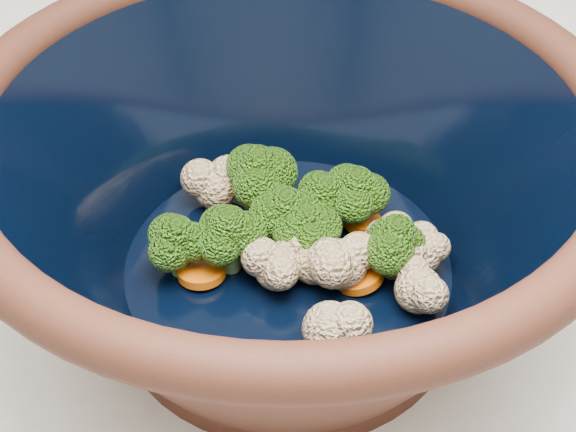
% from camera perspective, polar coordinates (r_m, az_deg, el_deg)
% --- Properties ---
extents(mixing_bowl, '(0.43, 0.43, 0.17)m').
position_cam_1_polar(mixing_bowl, '(0.49, 0.00, 1.42)').
color(mixing_bowl, black).
rests_on(mixing_bowl, counter).
extents(vegetable_pile, '(0.18, 0.17, 0.06)m').
position_cam_1_polar(vegetable_pile, '(0.51, 0.96, -0.86)').
color(vegetable_pile, '#608442').
rests_on(vegetable_pile, mixing_bowl).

